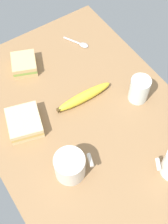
# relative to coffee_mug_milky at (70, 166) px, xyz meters

# --- Properties ---
(tabletop) EXTENTS (0.90, 0.64, 0.02)m
(tabletop) POSITION_rel_coffee_mug_milky_xyz_m (-0.14, 0.14, -0.06)
(tabletop) COLOR #936D47
(tabletop) RESTS_ON ground
(coffee_mug_milky) EXTENTS (0.09, 0.11, 0.09)m
(coffee_mug_milky) POSITION_rel_coffee_mug_milky_xyz_m (0.00, 0.00, 0.00)
(coffee_mug_milky) COLOR silver
(coffee_mug_milky) RESTS_ON tabletop
(sandwich_main) EXTENTS (0.14, 0.13, 0.04)m
(sandwich_main) POSITION_rel_coffee_mug_milky_xyz_m (-0.21, -0.04, -0.02)
(sandwich_main) COLOR beige
(sandwich_main) RESTS_ON tabletop
(sandwich_side) EXTENTS (0.12, 0.11, 0.04)m
(sandwich_side) POSITION_rel_coffee_mug_milky_xyz_m (-0.43, 0.07, -0.02)
(sandwich_side) COLOR #DBB77A
(sandwich_side) RESTS_ON tabletop
(glass_of_milk) EXTENTS (0.07, 0.07, 0.09)m
(glass_of_milk) POSITION_rel_coffee_mug_milky_xyz_m (-0.10, 0.33, -0.00)
(glass_of_milk) COLOR silver
(glass_of_milk) RESTS_ON tabletop
(banana) EXTENTS (0.04, 0.21, 0.03)m
(banana) POSITION_rel_coffee_mug_milky_xyz_m (-0.19, 0.18, -0.03)
(banana) COLOR yellow
(banana) RESTS_ON tabletop
(spoon) EXTENTS (0.10, 0.06, 0.01)m
(spoon) POSITION_rel_coffee_mug_milky_xyz_m (-0.42, 0.31, -0.04)
(spoon) COLOR silver
(spoon) RESTS_ON tabletop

